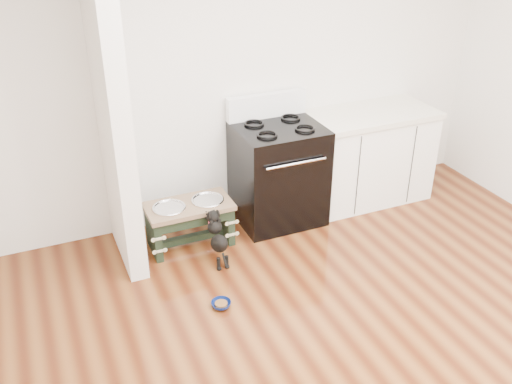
{
  "coord_description": "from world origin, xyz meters",
  "views": [
    {
      "loc": [
        -1.78,
        -2.05,
        2.8
      ],
      "look_at": [
        -0.17,
        1.69,
        0.59
      ],
      "focal_mm": 40.0,
      "sensor_mm": 36.0,
      "label": 1
    }
  ],
  "objects": [
    {
      "name": "oven_range",
      "position": [
        0.25,
        2.16,
        0.48
      ],
      "size": [
        0.76,
        0.69,
        1.14
      ],
      "color": "black",
      "rests_on": "ground"
    },
    {
      "name": "puppy",
      "position": [
        -0.51,
        1.7,
        0.25
      ],
      "size": [
        0.13,
        0.38,
        0.45
      ],
      "color": "black",
      "rests_on": "ground"
    },
    {
      "name": "dog_feeder",
      "position": [
        -0.64,
        2.04,
        0.29
      ],
      "size": [
        0.73,
        0.39,
        0.42
      ],
      "color": "black",
      "rests_on": "ground"
    },
    {
      "name": "cabinet_run",
      "position": [
        1.23,
        2.18,
        0.45
      ],
      "size": [
        1.24,
        0.64,
        0.91
      ],
      "color": "white",
      "rests_on": "ground"
    },
    {
      "name": "partition_wall",
      "position": [
        -1.18,
        2.1,
        1.35
      ],
      "size": [
        0.15,
        0.8,
        2.7
      ],
      "primitive_type": "cube",
      "color": "silver",
      "rests_on": "ground"
    },
    {
      "name": "floor_bowl",
      "position": [
        -0.69,
        1.13,
        0.02
      ],
      "size": [
        0.18,
        0.18,
        0.05
      ],
      "rotation": [
        0.0,
        0.0,
        -0.24
      ],
      "color": "#0C1B55",
      "rests_on": "ground"
    },
    {
      "name": "room_shell",
      "position": [
        0.0,
        0.0,
        1.62
      ],
      "size": [
        5.0,
        5.0,
        5.0
      ],
      "color": "silver",
      "rests_on": "ground"
    }
  ]
}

